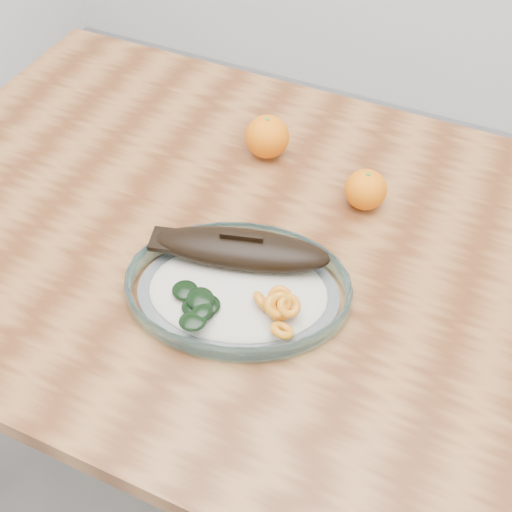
% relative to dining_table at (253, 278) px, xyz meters
% --- Properties ---
extents(ground, '(3.00, 3.00, 0.00)m').
position_rel_dining_table_xyz_m(ground, '(0.00, 0.00, -0.65)').
color(ground, slate).
rests_on(ground, ground).
extents(dining_table, '(1.20, 0.80, 0.75)m').
position_rel_dining_table_xyz_m(dining_table, '(0.00, 0.00, 0.00)').
color(dining_table, '#5F3016').
rests_on(dining_table, ground).
extents(plated_meal, '(0.70, 0.70, 0.08)m').
position_rel_dining_table_xyz_m(plated_meal, '(0.03, -0.11, 0.12)').
color(plated_meal, white).
rests_on(plated_meal, dining_table).
extents(orange_left, '(0.07, 0.07, 0.07)m').
position_rel_dining_table_xyz_m(orange_left, '(-0.06, 0.18, 0.14)').
color(orange_left, orange).
rests_on(orange_left, dining_table).
extents(orange_right, '(0.07, 0.07, 0.07)m').
position_rel_dining_table_xyz_m(orange_right, '(0.13, 0.13, 0.13)').
color(orange_right, orange).
rests_on(orange_right, dining_table).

